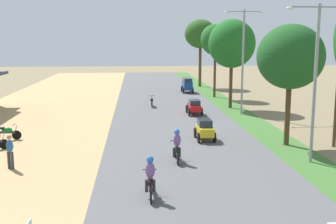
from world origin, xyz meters
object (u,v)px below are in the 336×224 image
object	(u,v)px
median_tree_second	(290,57)
streetlamp_mid	(243,55)
parked_motorbike_fourth	(6,132)
car_van_blue	(187,84)
median_tree_third	(232,44)
median_tree_fourth	(215,40)
motorbike_foreground_rider	(150,178)
motorbike_ahead_third	(152,101)
streetlamp_near	(316,73)
pedestrian_on_shoulder	(10,150)
car_hatchback_yellow	(205,129)
motorbike_ahead_second	(177,146)
car_sedan_red	(194,106)
median_tree_fifth	(200,34)

from	to	relation	value
median_tree_second	streetlamp_mid	size ratio (longest dim) A/B	0.82
parked_motorbike_fourth	median_tree_second	xyz separation A→B (m)	(16.31, -2.51, 4.49)
car_van_blue	median_tree_third	bearing A→B (deg)	-77.24
median_tree_fourth	motorbike_foreground_rider	bearing A→B (deg)	-105.76
median_tree_third	motorbike_foreground_rider	bearing A→B (deg)	-110.89
median_tree_fourth	motorbike_ahead_third	bearing A→B (deg)	-138.82
streetlamp_near	motorbike_ahead_third	size ratio (longest dim) A/B	4.21
pedestrian_on_shoulder	car_hatchback_yellow	xyz separation A→B (m)	(9.91, 4.85, -0.22)
motorbike_foreground_rider	motorbike_ahead_second	xyz separation A→B (m)	(1.47, 4.58, 0.00)
median_tree_second	streetlamp_mid	world-z (taller)	streetlamp_mid
car_hatchback_yellow	median_tree_fourth	bearing A→B (deg)	77.30
streetlamp_mid	car_van_blue	distance (m)	14.78
streetlamp_mid	parked_motorbike_fourth	bearing A→B (deg)	-155.35
parked_motorbike_fourth	car_hatchback_yellow	distance (m)	11.88
median_tree_second	motorbike_ahead_second	world-z (taller)	median_tree_second
motorbike_ahead_second	median_tree_fourth	bearing A→B (deg)	74.66
pedestrian_on_shoulder	motorbike_foreground_rider	xyz separation A→B (m)	(6.32, -4.12, -0.11)
parked_motorbike_fourth	pedestrian_on_shoulder	world-z (taller)	pedestrian_on_shoulder
car_van_blue	motorbike_ahead_third	size ratio (longest dim) A/B	1.34
median_tree_third	motorbike_foreground_rider	size ratio (longest dim) A/B	4.29
streetlamp_mid	motorbike_foreground_rider	bearing A→B (deg)	-114.75
median_tree_third	motorbike_ahead_second	world-z (taller)	median_tree_third
streetlamp_near	streetlamp_mid	bearing A→B (deg)	90.00
motorbike_foreground_rider	motorbike_ahead_second	world-z (taller)	same
streetlamp_near	motorbike_ahead_third	world-z (taller)	streetlamp_near
median_tree_second	motorbike_ahead_third	bearing A→B (deg)	116.56
car_sedan_red	car_van_blue	bearing A→B (deg)	85.04
median_tree_fifth	motorbike_foreground_rider	size ratio (longest dim) A/B	4.73
pedestrian_on_shoulder	median_tree_second	distance (m)	15.32
pedestrian_on_shoulder	motorbike_ahead_second	world-z (taller)	motorbike_ahead_second
car_hatchback_yellow	streetlamp_mid	bearing A→B (deg)	62.33
motorbike_ahead_second	pedestrian_on_shoulder	bearing A→B (deg)	-176.58
median_tree_fourth	car_hatchback_yellow	distance (m)	19.86
car_hatchback_yellow	car_van_blue	size ratio (longest dim) A/B	0.83
motorbike_foreground_rider	motorbike_ahead_second	bearing A→B (deg)	72.16
median_tree_fifth	motorbike_ahead_third	xyz separation A→B (m)	(-6.90, -16.14, -6.14)
streetlamp_near	median_tree_fifth	bearing A→B (deg)	90.30
median_tree_second	car_hatchback_yellow	world-z (taller)	median_tree_second
parked_motorbike_fourth	motorbike_ahead_second	size ratio (longest dim) A/B	1.00
pedestrian_on_shoulder	median_tree_third	distance (m)	22.27
parked_motorbike_fourth	median_tree_second	size ratio (longest dim) A/B	0.26
motorbike_ahead_second	motorbike_ahead_third	size ratio (longest dim) A/B	1.00
streetlamp_mid	car_sedan_red	bearing A→B (deg)	178.51
car_hatchback_yellow	car_sedan_red	distance (m)	8.60
car_van_blue	car_sedan_red	bearing A→B (deg)	-94.96
median_tree_fourth	streetlamp_near	world-z (taller)	same
parked_motorbike_fourth	car_van_blue	bearing A→B (deg)	57.60
streetlamp_near	car_sedan_red	size ratio (longest dim) A/B	3.35
streetlamp_near	parked_motorbike_fourth	bearing A→B (deg)	160.19
median_tree_fifth	median_tree_fourth	bearing A→B (deg)	-90.33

